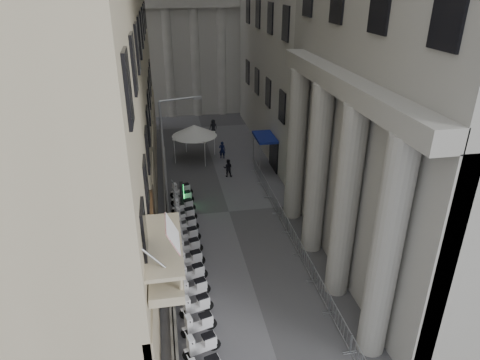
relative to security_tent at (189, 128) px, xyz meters
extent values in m
cylinder|color=silver|center=(-1.39, -1.39, -1.61)|extent=(0.06, 0.06, 2.19)
cylinder|color=silver|center=(1.39, -1.39, -1.61)|extent=(0.06, 0.06, 2.19)
cylinder|color=silver|center=(-1.39, 1.39, -1.61)|extent=(0.06, 0.06, 2.19)
cylinder|color=silver|center=(1.39, 1.39, -1.61)|extent=(0.06, 0.06, 2.19)
cube|color=white|center=(0.00, 0.00, -0.46)|extent=(2.99, 2.99, 0.12)
cone|color=white|center=(0.00, 0.00, 0.03)|extent=(3.98, 3.98, 1.00)
cylinder|color=#95989D|center=(-2.28, -11.62, 1.46)|extent=(0.16, 0.16, 8.33)
cylinder|color=#95989D|center=(-1.08, -11.26, 5.62)|extent=(2.43, 0.83, 0.12)
cube|color=#95989D|center=(0.02, -10.94, 5.57)|extent=(0.56, 0.37, 0.16)
cube|color=black|center=(-1.26, -9.46, -1.81)|extent=(0.29, 0.86, 1.80)
cube|color=#19E54C|center=(-1.12, -9.46, -1.61)|extent=(0.06, 0.65, 1.00)
imported|color=#0C1233|center=(2.88, -0.91, -1.91)|extent=(0.67, 0.55, 1.59)
imported|color=black|center=(2.77, -4.93, -1.94)|extent=(0.85, 0.72, 1.52)
imported|color=black|center=(2.89, 5.69, -1.89)|extent=(0.86, 0.62, 1.62)
camera|label=1|loc=(-2.04, -36.77, 12.21)|focal=32.00mm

